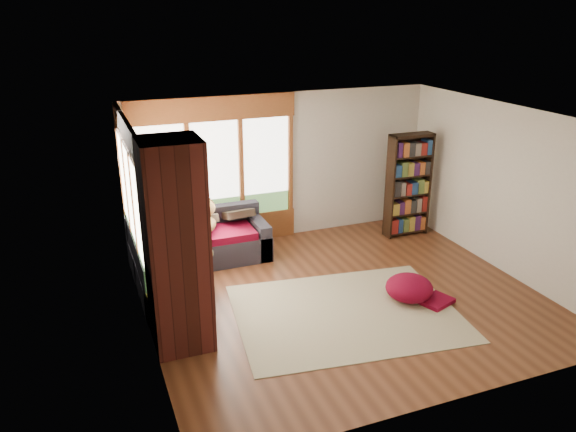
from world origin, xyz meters
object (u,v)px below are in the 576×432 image
object	(u,v)px
bookshelf	(408,185)
pouf	(409,287)
area_rug	(346,313)
dog_tan	(199,220)
brick_chimney	(176,247)
sectional_sofa	(185,252)
dog_brindle	(192,245)

from	to	relation	value
bookshelf	pouf	world-z (taller)	bookshelf
area_rug	dog_tan	size ratio (longest dim) A/B	3.18
brick_chimney	bookshelf	bearing A→B (deg)	24.62
pouf	sectional_sofa	bearing A→B (deg)	142.74
brick_chimney	pouf	distance (m)	3.43
brick_chimney	area_rug	bearing A→B (deg)	-2.54
pouf	dog_tan	xyz separation A→B (m)	(-2.51, 2.22, 0.58)
sectional_sofa	pouf	distance (m)	3.51
area_rug	bookshelf	xyz separation A→B (m)	(2.31, 2.18, 0.93)
sectional_sofa	pouf	bearing A→B (deg)	-37.61
dog_tan	dog_brindle	distance (m)	0.90
pouf	dog_brindle	world-z (taller)	dog_brindle
dog_tan	dog_brindle	bearing A→B (deg)	-160.49
brick_chimney	dog_brindle	bearing A→B (deg)	71.91
area_rug	pouf	distance (m)	1.03
brick_chimney	bookshelf	world-z (taller)	brick_chimney
bookshelf	brick_chimney	bearing A→B (deg)	-155.38
brick_chimney	dog_tan	size ratio (longest dim) A/B	2.75
area_rug	bookshelf	size ratio (longest dim) A/B	1.60
pouf	dog_tan	world-z (taller)	dog_tan
bookshelf	dog_brindle	distance (m)	4.19
brick_chimney	pouf	xyz separation A→B (m)	(3.24, -0.08, -1.11)
sectional_sofa	pouf	world-z (taller)	sectional_sofa
area_rug	dog_brindle	distance (m)	2.40
sectional_sofa	pouf	size ratio (longest dim) A/B	3.25
sectional_sofa	dog_tan	world-z (taller)	dog_tan
brick_chimney	dog_tan	distance (m)	2.33
brick_chimney	area_rug	xyz separation A→B (m)	(2.23, -0.10, -1.29)
brick_chimney	area_rug	distance (m)	2.58
bookshelf	pouf	distance (m)	2.63
area_rug	dog_brindle	world-z (taller)	dog_brindle
brick_chimney	dog_brindle	distance (m)	1.48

